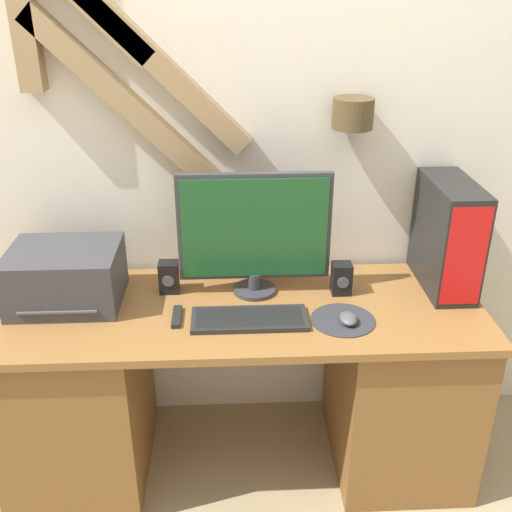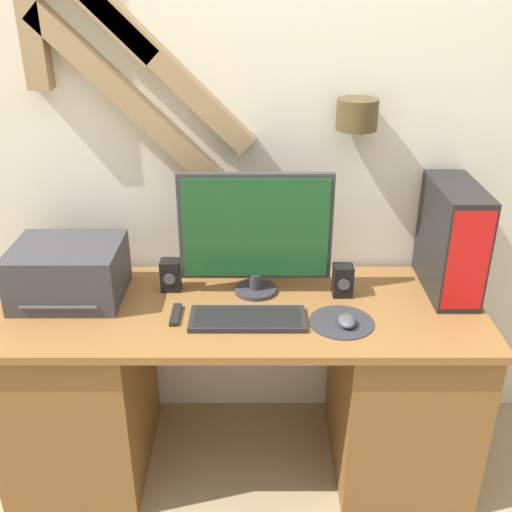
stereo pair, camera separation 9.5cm
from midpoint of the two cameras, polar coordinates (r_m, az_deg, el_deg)
wall_back at (r=2.34m, az=-3.60°, el=13.20°), size 6.40×0.20×2.70m
desk at (r=2.42m, az=-2.62°, el=-12.20°), size 1.80×0.65×0.74m
monitor at (r=2.21m, az=-1.38°, el=2.39°), size 0.57×0.16×0.47m
keyboard at (r=2.12m, az=-1.92°, el=-6.01°), size 0.41×0.16×0.02m
mousepad at (r=2.15m, az=7.01°, el=-6.08°), size 0.23×0.23×0.00m
mouse at (r=2.12m, az=7.52°, el=-5.93°), size 0.06×0.09×0.03m
computer_tower at (r=2.37m, az=16.68°, el=1.86°), size 0.16×0.39×0.42m
printer at (r=2.32m, az=-18.79°, el=-1.84°), size 0.40×0.33×0.21m
speaker_left at (r=2.32m, az=-9.46°, el=-2.00°), size 0.07×0.07×0.12m
speaker_right at (r=2.29m, az=6.97°, el=-2.16°), size 0.07×0.07×0.12m
remote_control at (r=2.16m, az=-8.81°, el=-5.75°), size 0.03×0.14×0.02m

